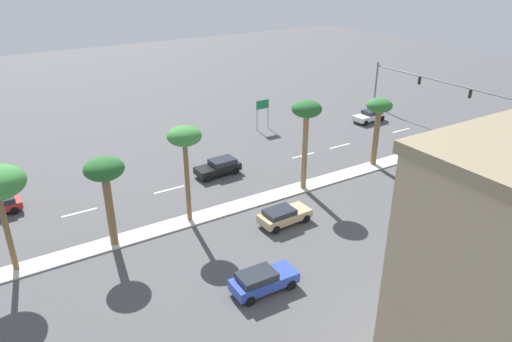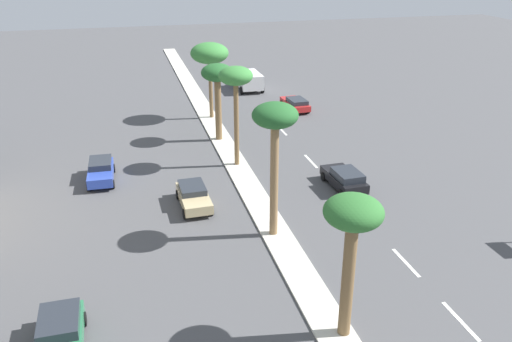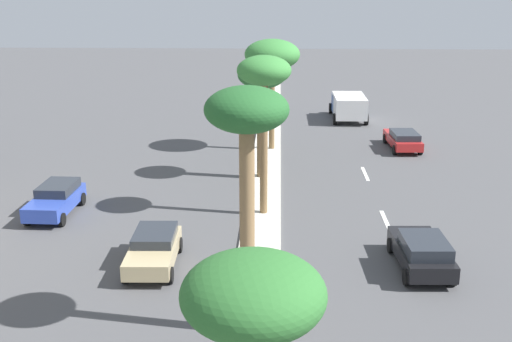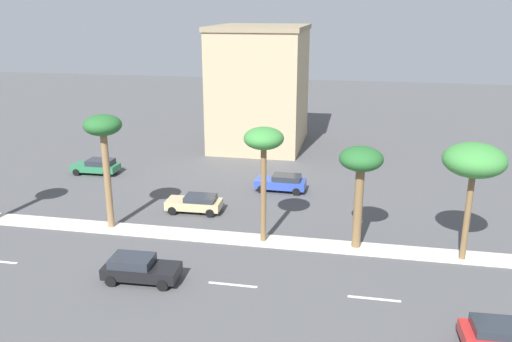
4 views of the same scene
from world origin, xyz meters
name	(u,v)px [view 1 (image 1 of 4)]	position (x,y,z in m)	size (l,w,h in m)	color
ground_plane	(202,217)	(0.00, 32.93, 0.00)	(160.00, 160.00, 0.00)	#4C4C4F
median_curb	(80,252)	(0.00, 42.34, 0.06)	(1.80, 84.68, 0.12)	beige
lane_stripe_front	(401,130)	(5.92, 4.00, 0.01)	(0.20, 2.80, 0.01)	silver
lane_stripe_right	(340,146)	(5.92, 13.48, 0.01)	(0.20, 2.80, 0.01)	silver
lane_stripe_trailing	(303,155)	(5.92, 18.41, 0.01)	(0.20, 2.80, 0.01)	silver
lane_stripe_rear	(169,190)	(5.92, 33.28, 0.01)	(0.20, 2.80, 0.01)	silver
lane_stripe_left	(79,212)	(5.92, 41.03, 0.01)	(0.20, 2.80, 0.01)	silver
traffic_signal_gantry	(412,87)	(8.60, -0.11, 4.12)	(21.26, 0.53, 6.10)	slate
directional_road_sign	(263,108)	(15.00, 17.66, 2.61)	(0.10, 1.71, 3.55)	gray
palm_tree_left	(379,111)	(0.38, 14.01, 5.55)	(2.44, 2.44, 6.64)	brown
palm_tree_trailing	(306,115)	(-0.18, 23.06, 6.82)	(2.53, 2.53, 7.96)	olive
palm_tree_inboard	(185,140)	(0.06, 33.95, 6.72)	(2.52, 2.52, 7.63)	brown
palm_tree_center	(105,175)	(-0.20, 39.97, 5.57)	(2.72, 2.72, 6.62)	brown
sedan_black_center	(219,167)	(6.45, 27.99, 0.77)	(2.08, 4.32, 1.46)	black
sedan_tan_trailing	(284,215)	(-4.18, 27.98, 0.73)	(2.02, 4.18, 1.33)	tan
sedan_blue_near	(262,280)	(-10.10, 33.69, 0.77)	(1.95, 4.25, 1.44)	#2D47AD
sedan_green_inboard	(464,215)	(-11.56, 16.18, 0.74)	(2.03, 4.25, 1.38)	#287047
sedan_white_right	(370,115)	(10.42, 4.77, 0.75)	(2.18, 4.41, 1.39)	silver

